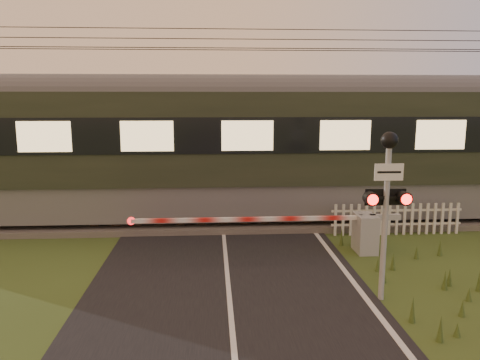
{
  "coord_description": "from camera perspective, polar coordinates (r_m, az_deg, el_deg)",
  "views": [
    {
      "loc": [
        -0.32,
        -8.48,
        4.02
      ],
      "look_at": [
        0.39,
        3.2,
        1.95
      ],
      "focal_mm": 35.0,
      "sensor_mm": 36.0,
      "label": 1
    }
  ],
  "objects": [
    {
      "name": "ground",
      "position": [
        9.39,
        -1.21,
        -15.29
      ],
      "size": [
        160.0,
        160.0,
        0.0
      ],
      "primitive_type": "plane",
      "color": "#394C1D",
      "rests_on": "ground"
    },
    {
      "name": "road",
      "position": [
        9.18,
        -1.04,
        -15.86
      ],
      "size": [
        6.0,
        140.0,
        0.03
      ],
      "color": "black",
      "rests_on": "ground"
    },
    {
      "name": "track_bed",
      "position": [
        15.5,
        -2.16,
        -4.74
      ],
      "size": [
        140.0,
        3.4,
        0.39
      ],
      "color": "#47423D",
      "rests_on": "ground"
    },
    {
      "name": "overhead_wires",
      "position": [
        15.08,
        -2.31,
        16.53
      ],
      "size": [
        120.0,
        0.62,
        0.62
      ],
      "color": "black",
      "rests_on": "ground"
    },
    {
      "name": "boom_gate",
      "position": [
        12.64,
        13.35,
        -6.06
      ],
      "size": [
        7.07,
        0.78,
        1.03
      ],
      "color": "gray",
      "rests_on": "ground"
    },
    {
      "name": "crossing_signal",
      "position": [
        9.47,
        17.49,
        -0.74
      ],
      "size": [
        0.86,
        0.35,
        3.38
      ],
      "color": "gray",
      "rests_on": "ground"
    },
    {
      "name": "picket_fence",
      "position": [
        14.61,
        18.57,
        -4.53
      ],
      "size": [
        3.92,
        0.08,
        0.94
      ],
      "color": "silver",
      "rests_on": "ground"
    }
  ]
}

